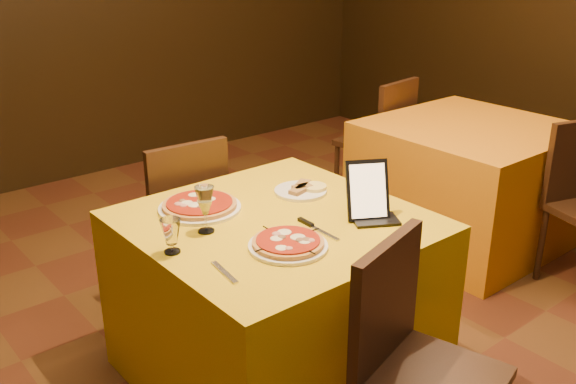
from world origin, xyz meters
TOP-DOWN VIEW (x-y plane):
  - main_table at (-0.27, 0.51)m, footprint 1.10×1.10m
  - side_table at (1.52, 0.82)m, footprint 1.10×1.10m
  - chair_main_near at (-0.27, -0.33)m, footprint 0.57×0.57m
  - chair_main_far at (-0.27, 1.35)m, footprint 0.51×0.51m
  - chair_side_far at (1.52, 1.63)m, footprint 0.47×0.47m
  - pizza_near at (-0.39, 0.27)m, footprint 0.29×0.29m
  - pizza_far at (-0.45, 0.78)m, footprint 0.35×0.35m
  - cutlet_dish at (-0.00, 0.66)m, footprint 0.23×0.23m
  - wine_glass at (-0.55, 0.58)m, footprint 0.07×0.07m
  - water_glass at (-0.74, 0.51)m, footprint 0.06×0.06m
  - tablet at (0.03, 0.28)m, footprint 0.20×0.17m
  - knife at (-0.21, 0.30)m, footprint 0.02×0.22m
  - fork_near at (-0.68, 0.26)m, footprint 0.04×0.17m
  - fork_far at (-0.33, 0.86)m, footprint 0.05×0.15m

SIDE VIEW (x-z plane):
  - main_table at x=-0.27m, z-range 0.00..0.75m
  - side_table at x=1.52m, z-range 0.00..0.75m
  - chair_main_near at x=-0.27m, z-range 0.00..0.91m
  - chair_main_far at x=-0.27m, z-range 0.00..0.91m
  - chair_side_far at x=1.52m, z-range 0.00..0.91m
  - knife at x=-0.21m, z-range 0.75..0.76m
  - fork_near at x=-0.68m, z-range 0.75..0.76m
  - fork_far at x=-0.33m, z-range 0.75..0.76m
  - cutlet_dish at x=0.00m, z-range 0.75..0.78m
  - pizza_near at x=-0.39m, z-range 0.75..0.78m
  - pizza_far at x=-0.45m, z-range 0.75..0.78m
  - water_glass at x=-0.74m, z-range 0.75..0.88m
  - wine_glass at x=-0.55m, z-range 0.75..0.94m
  - tablet at x=0.03m, z-range 0.75..0.99m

